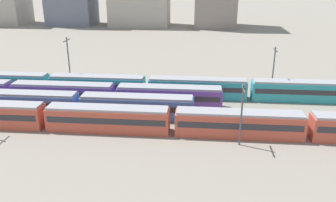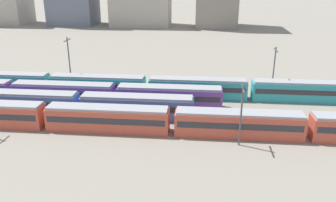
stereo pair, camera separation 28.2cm
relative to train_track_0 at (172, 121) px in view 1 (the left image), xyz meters
The scene contains 7 objects.
train_track_0 is the anchor object (origin of this frame).
train_track_1 25.49m from the train_track_0, 168.23° to the left, with size 55.80×3.06×3.75m.
train_track_2 22.76m from the train_track_0, 152.81° to the left, with size 55.80×3.06×3.75m.
train_track_3 20.21m from the train_track_0, 50.54° to the left, with size 112.50×3.06×3.75m.
catenary_pole_0 10.18m from the train_track_0, 16.55° to the right, with size 0.24×3.20×8.59m.
catenary_pole_1 29.21m from the train_track_0, 139.42° to the left, with size 0.24×3.20×10.32m.
catenary_pole_3 25.49m from the train_track_0, 46.60° to the left, with size 0.24×3.20×9.29m.
Camera 1 is at (39.81, -45.32, 21.99)m, focal length 36.88 mm.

